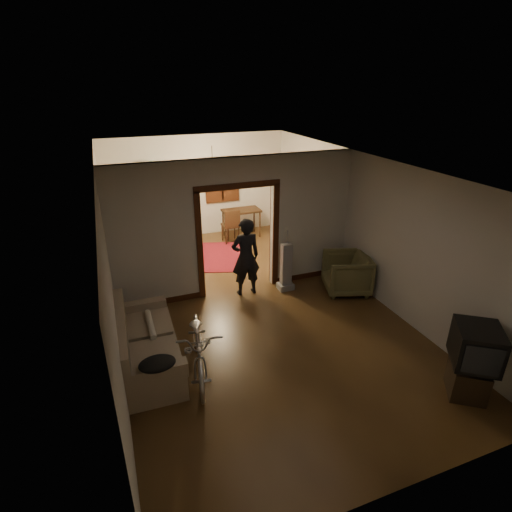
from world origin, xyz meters
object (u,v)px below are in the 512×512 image
bicycle (199,345)px  armchair (346,273)px  desk (241,223)px  sofa (147,340)px  person (246,257)px  locker (156,209)px

bicycle → armchair: bearing=31.9°
bicycle → desk: size_ratio=1.72×
bicycle → desk: (2.47, 5.23, -0.08)m
sofa → bicycle: size_ratio=1.10×
sofa → person: 2.75m
person → locker: 3.69m
armchair → person: (-2.00, 0.66, 0.41)m
person → desk: size_ratio=1.57×
locker → desk: size_ratio=1.87×
sofa → armchair: bearing=14.4°
sofa → desk: sofa is taller
bicycle → locker: bearing=98.0°
bicycle → armchair: size_ratio=1.98×
sofa → desk: bearing=57.9°
bicycle → locker: (0.18, 5.52, 0.50)m
sofa → person: person is taller
bicycle → locker: locker is taller
bicycle → armchair: 3.75m
armchair → locker: 5.30m
desk → bicycle: bearing=-130.7°
bicycle → desk: bearing=74.6°
bicycle → desk: 5.79m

